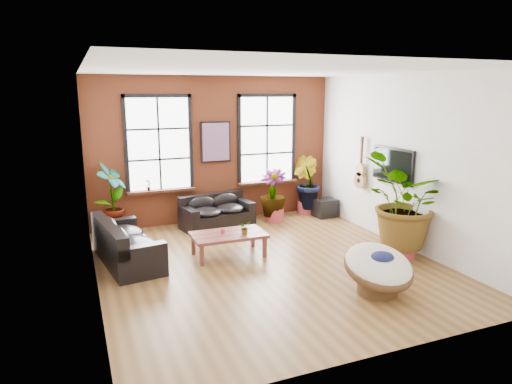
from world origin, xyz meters
The scene contains 19 objects.
room centered at (0.00, 0.15, 1.75)m, with size 6.04×6.54×3.54m.
sofa_back centered at (-0.19, 2.63, 0.34)m, with size 1.78×1.10×0.76m.
sofa_left centered at (-2.45, 1.06, 0.37)m, with size 1.15×2.15×0.81m.
coffee_table centered at (-0.54, 0.70, 0.40)m, with size 1.42×0.82×0.54m.
papasan_chair centered at (1.12, -1.79, 0.42)m, with size 1.10×1.12×0.82m.
poster centered at (0.00, 3.18, 1.95)m, with size 0.74×0.06×0.98m.
tv_wall_unit centered at (2.93, 0.60, 1.54)m, with size 0.13×1.86×1.20m.
media_box centered at (2.66, 2.46, 0.23)m, with size 0.56×0.47×0.46m.
pot_back_left centered at (-2.46, 2.95, 0.18)m, with size 0.56×0.56×0.35m.
pot_back_right centered at (2.36, 2.93, 0.17)m, with size 0.50×0.50×0.34m.
pot_right_wall centered at (2.57, -0.63, 0.18)m, with size 0.62×0.62×0.36m.
pot_mid centered at (1.29, 2.56, 0.16)m, with size 0.59×0.59×0.33m.
floor_plant_back_left centered at (-2.48, 2.93, 0.89)m, with size 0.78×0.53×1.48m, color #165215.
floor_plant_back_right centered at (2.35, 2.93, 0.83)m, with size 0.75×0.60×1.36m, color #165215.
floor_plant_right_wall centered at (2.56, -0.62, 1.08)m, with size 1.66×1.44×1.84m, color #165215.
floor_plant_mid centered at (1.25, 2.60, 0.71)m, with size 0.64×0.64×1.15m, color #165215.
table_plant centered at (-0.25, 0.56, 0.58)m, with size 0.23×0.20×0.25m, color #165215.
sill_plant_left centered at (-1.65, 3.13, 1.04)m, with size 0.14×0.10×0.27m, color #165215.
sill_plant_right centered at (1.70, 3.13, 1.04)m, with size 0.15×0.15×0.27m, color #165215.
Camera 1 is at (-3.21, -7.31, 3.15)m, focal length 32.00 mm.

